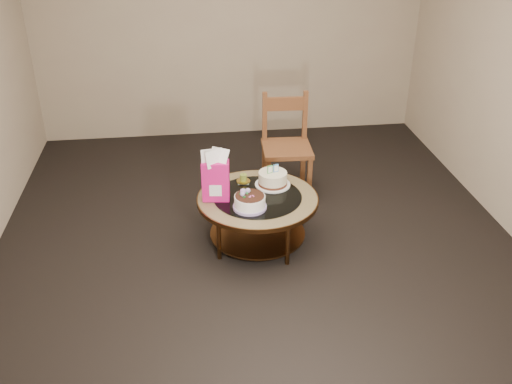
{
  "coord_description": "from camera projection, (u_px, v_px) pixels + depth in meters",
  "views": [
    {
      "loc": [
        -0.54,
        -4.11,
        2.78
      ],
      "look_at": [
        -0.01,
        0.02,
        0.49
      ],
      "focal_mm": 40.0,
      "sensor_mm": 36.0,
      "label": 1
    }
  ],
  "objects": [
    {
      "name": "cream_cake",
      "position": [
        273.0,
        179.0,
        4.9
      ],
      "size": [
        0.31,
        0.31,
        0.19
      ],
      "rotation": [
        0.0,
        0.0,
        0.31
      ],
      "color": "white",
      "rests_on": "coffee_table"
    },
    {
      "name": "decorated_cake",
      "position": [
        250.0,
        202.0,
        4.56
      ],
      "size": [
        0.27,
        0.27,
        0.16
      ],
      "rotation": [
        0.0,
        0.0,
        -0.11
      ],
      "color": "#9D86BE",
      "rests_on": "coffee_table"
    },
    {
      "name": "ground",
      "position": [
        258.0,
        242.0,
        4.98
      ],
      "size": [
        5.0,
        5.0,
        0.0
      ],
      "primitive_type": "plane",
      "color": "black",
      "rests_on": "ground"
    },
    {
      "name": "gift_bag",
      "position": [
        216.0,
        175.0,
        4.62
      ],
      "size": [
        0.23,
        0.18,
        0.44
      ],
      "rotation": [
        0.0,
        0.0,
        -0.13
      ],
      "color": "#F1168C",
      "rests_on": "coffee_table"
    },
    {
      "name": "coffee_table",
      "position": [
        258.0,
        205.0,
        4.79
      ],
      "size": [
        1.02,
        1.02,
        0.46
      ],
      "color": "#583519",
      "rests_on": "ground"
    },
    {
      "name": "pillar_candle",
      "position": [
        243.0,
        180.0,
        4.96
      ],
      "size": [
        0.12,
        0.12,
        0.09
      ],
      "rotation": [
        0.0,
        0.0,
        -0.11
      ],
      "color": "tan",
      "rests_on": "coffee_table"
    },
    {
      "name": "room_walls",
      "position": [
        258.0,
        69.0,
        4.23
      ],
      "size": [
        4.52,
        5.02,
        2.61
      ],
      "color": "tan",
      "rests_on": "ground"
    },
    {
      "name": "dining_chair",
      "position": [
        286.0,
        146.0,
        5.54
      ],
      "size": [
        0.48,
        0.48,
        1.0
      ],
      "rotation": [
        0.0,
        0.0,
        -0.05
      ],
      "color": "brown",
      "rests_on": "ground"
    }
  ]
}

